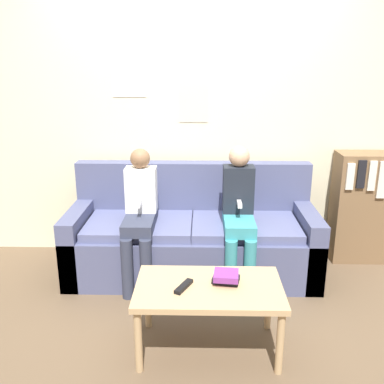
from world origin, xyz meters
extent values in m
plane|color=brown|center=(0.00, 0.00, 0.00)|extent=(10.00, 10.00, 0.00)
cube|color=beige|center=(0.00, 0.97, 1.30)|extent=(8.00, 0.06, 2.60)
cube|color=white|center=(-0.55, 0.94, 1.59)|extent=(0.28, 0.00, 0.35)
cube|color=beige|center=(0.00, 0.94, 1.38)|extent=(0.25, 0.00, 0.35)
cube|color=#4C5175|center=(0.00, 0.46, 0.20)|extent=(2.01, 0.76, 0.40)
cube|color=#4C5175|center=(0.00, 0.77, 0.64)|extent=(2.01, 0.14, 0.48)
cube|color=#4C5175|center=(-0.94, 0.46, 0.28)|extent=(0.14, 0.76, 0.56)
cube|color=#4C5175|center=(0.94, 0.46, 0.28)|extent=(0.14, 0.76, 0.56)
cube|color=slate|center=(-0.43, 0.43, 0.44)|extent=(0.85, 0.60, 0.07)
cube|color=slate|center=(0.43, 0.43, 0.44)|extent=(0.85, 0.60, 0.07)
cube|color=tan|center=(0.12, -0.53, 0.41)|extent=(0.88, 0.52, 0.04)
cylinder|color=tan|center=(-0.28, -0.75, 0.20)|extent=(0.04, 0.04, 0.40)
cylinder|color=tan|center=(0.52, -0.75, 0.20)|extent=(0.04, 0.04, 0.40)
cylinder|color=tan|center=(-0.28, -0.31, 0.20)|extent=(0.04, 0.04, 0.40)
cylinder|color=tan|center=(0.52, -0.31, 0.20)|extent=(0.04, 0.04, 0.40)
cylinder|color=#33384C|center=(-0.47, 0.05, 0.24)|extent=(0.09, 0.09, 0.47)
cylinder|color=#33384C|center=(-0.33, 0.05, 0.24)|extent=(0.09, 0.09, 0.47)
cube|color=#33384C|center=(-0.40, 0.30, 0.52)|extent=(0.23, 0.48, 0.09)
cube|color=white|center=(-0.40, 0.43, 0.74)|extent=(0.24, 0.16, 0.35)
sphere|color=#8C6647|center=(-0.40, 0.43, 0.99)|extent=(0.15, 0.15, 0.15)
cube|color=white|center=(-0.40, 0.28, 0.67)|extent=(0.03, 0.12, 0.03)
cylinder|color=teal|center=(0.29, 0.05, 0.24)|extent=(0.09, 0.09, 0.47)
cylinder|color=teal|center=(0.43, 0.05, 0.24)|extent=(0.09, 0.09, 0.47)
cube|color=teal|center=(0.36, 0.30, 0.52)|extent=(0.23, 0.48, 0.09)
cube|color=#1E232D|center=(0.36, 0.43, 0.75)|extent=(0.24, 0.16, 0.37)
sphere|color=tan|center=(0.36, 0.43, 1.01)|extent=(0.16, 0.16, 0.16)
cube|color=white|center=(0.36, 0.28, 0.67)|extent=(0.03, 0.12, 0.03)
cube|color=black|center=(-0.03, -0.56, 0.44)|extent=(0.11, 0.17, 0.02)
cube|color=black|center=(0.22, -0.48, 0.45)|extent=(0.18, 0.14, 0.03)
cube|color=#7A3389|center=(0.22, -0.49, 0.48)|extent=(0.16, 0.15, 0.04)
cube|color=brown|center=(1.48, 0.78, 0.48)|extent=(0.49, 0.28, 0.97)
cube|color=silver|center=(1.30, 0.63, 0.80)|extent=(0.06, 0.02, 0.22)
cube|color=black|center=(1.39, 0.63, 0.82)|extent=(0.07, 0.02, 0.24)
cube|color=silver|center=(1.48, 0.63, 0.81)|extent=(0.06, 0.02, 0.25)
cube|color=silver|center=(1.57, 0.63, 0.77)|extent=(0.07, 0.02, 0.31)
camera|label=1|loc=(0.07, -2.80, 1.71)|focal=40.00mm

